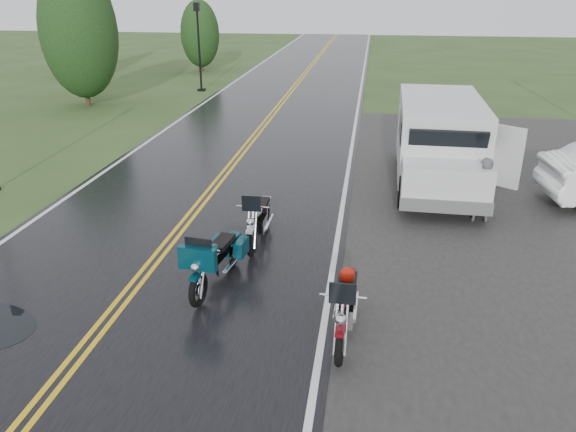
# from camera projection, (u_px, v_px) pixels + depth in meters

# --- Properties ---
(ground) EXTENTS (120.00, 120.00, 0.00)m
(ground) POSITION_uv_depth(u_px,v_px,m) (128.00, 296.00, 10.73)
(ground) COLOR #2D471E
(ground) RESTS_ON ground
(road) EXTENTS (8.00, 100.00, 0.04)m
(road) POSITION_uv_depth(u_px,v_px,m) (243.00, 151.00, 19.86)
(road) COLOR black
(road) RESTS_ON ground
(motorcycle_red) EXTENTS (0.88, 2.28, 1.34)m
(motorcycle_red) POSITION_uv_depth(u_px,v_px,m) (341.00, 330.00, 8.49)
(motorcycle_red) COLOR #600B12
(motorcycle_red) RESTS_ON ground
(motorcycle_teal) EXTENTS (1.11, 2.33, 1.32)m
(motorcycle_teal) POSITION_uv_depth(u_px,v_px,m) (197.00, 277.00, 10.06)
(motorcycle_teal) COLOR #05303C
(motorcycle_teal) RESTS_ON ground
(motorcycle_silver) EXTENTS (0.83, 2.25, 1.32)m
(motorcycle_silver) POSITION_uv_depth(u_px,v_px,m) (251.00, 230.00, 11.95)
(motorcycle_silver) COLOR #ADAFB5
(motorcycle_silver) RESTS_ON ground
(van_white) EXTENTS (2.56, 6.46, 2.51)m
(van_white) POSITION_uv_depth(u_px,v_px,m) (407.00, 163.00, 14.44)
(van_white) COLOR silver
(van_white) RESTS_ON ground
(person_at_van) EXTENTS (0.61, 0.41, 1.65)m
(person_at_van) POSITION_uv_depth(u_px,v_px,m) (482.00, 191.00, 13.73)
(person_at_van) COLOR #4B4C50
(person_at_van) RESTS_ON ground
(lamp_post_far_left) EXTENTS (0.40, 0.40, 4.66)m
(lamp_post_far_left) POSITION_uv_depth(u_px,v_px,m) (199.00, 47.00, 30.29)
(lamp_post_far_left) COLOR black
(lamp_post_far_left) RESTS_ON ground
(tree_left_mid) EXTENTS (3.56, 3.56, 5.57)m
(tree_left_mid) POSITION_uv_depth(u_px,v_px,m) (81.00, 46.00, 26.33)
(tree_left_mid) COLOR #1E3D19
(tree_left_mid) RESTS_ON ground
(tree_left_far) EXTENTS (2.55, 2.55, 3.92)m
(tree_left_far) POSITION_uv_depth(u_px,v_px,m) (200.00, 41.00, 37.38)
(tree_left_far) COLOR #1E3D19
(tree_left_far) RESTS_ON ground
(pine_left_far) EXTENTS (2.78, 2.78, 5.78)m
(pine_left_far) POSITION_uv_depth(u_px,v_px,m) (77.00, 29.00, 34.70)
(pine_left_far) COLOR #1E3D19
(pine_left_far) RESTS_ON ground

